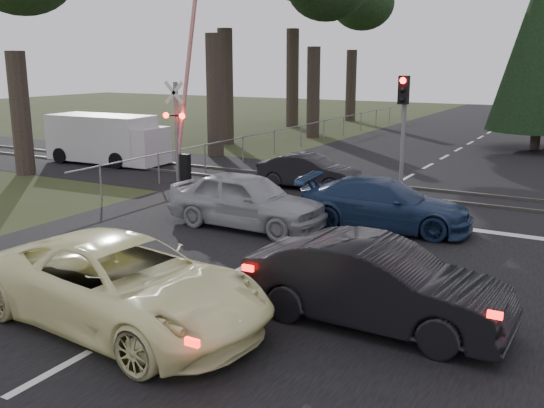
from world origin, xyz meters
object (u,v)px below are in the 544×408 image
Objects in this scene: cream_coupe at (123,284)px; silver_car at (247,200)px; traffic_signal_center at (403,116)px; dark_car_far at (309,172)px; dark_hatchback at (376,284)px; blue_sedan at (384,204)px; white_van at (109,139)px; crossing_signal at (181,129)px.

silver_car reaches higher than cream_coupe.
traffic_signal_center is 4.14m from dark_car_far.
dark_hatchback is at bearing -54.73° from cream_coupe.
traffic_signal_center is at bearing -97.36° from dark_car_far.
cream_coupe is 8.55m from blue_sedan.
silver_car is at bearing 111.80° from blue_sedan.
crossing_signal is at bearing -21.83° from white_van.
traffic_signal_center reaches higher than dark_car_far.
crossing_signal is 9.41m from blue_sedan.
white_van is at bearing 67.26° from blue_sedan.
white_van is (-14.51, 4.50, 0.42)m from blue_sedan.
crossing_signal is at bearing 53.39° from silver_car.
dark_hatchback is (3.83, 2.16, -0.01)m from cream_coupe.
traffic_signal_center is 0.72× the size of white_van.
traffic_signal_center is 12.07m from cream_coupe.
crossing_signal is 5.14m from dark_car_far.
traffic_signal_center reaches higher than cream_coupe.
dark_car_far is at bearing 14.73° from crossing_signal.
crossing_signal is at bearing 68.26° from blue_sedan.
dark_hatchback is 19.64m from white_van.
crossing_signal is 1.53× the size of silver_car.
silver_car is (-5.36, 4.43, 0.02)m from dark_hatchback.
cream_coupe reaches higher than dark_car_far.
traffic_signal_center is (8.27, 0.89, 0.75)m from crossing_signal.
blue_sedan is at bearing 18.75° from dark_hatchback.
blue_sedan reaches higher than dark_car_far.
crossing_signal reaches higher than white_van.
crossing_signal is 1.51× the size of dark_hatchback.
dark_hatchback reaches higher than dark_car_far.
traffic_signal_center is 13.98m from white_van.
traffic_signal_center is at bearing -25.97° from silver_car.
blue_sedan is (3.39, 1.75, -0.08)m from silver_car.
blue_sedan is 15.19m from white_van.
traffic_signal_center is at bearing 0.06° from cream_coupe.
dark_hatchback is at bearing -38.86° from crossing_signal.
white_van is (-5.57, 1.90, -0.95)m from crossing_signal.
crossing_signal is at bearing 103.31° from dark_car_far.
crossing_signal is 1.22× the size of white_van.
dark_car_far is (-3.50, 0.36, -2.18)m from traffic_signal_center.
traffic_signal_center is at bearing 5.28° from blue_sedan.
silver_car is 3.82m from blue_sedan.
dark_car_far is (-0.77, 5.61, -0.15)m from silver_car.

